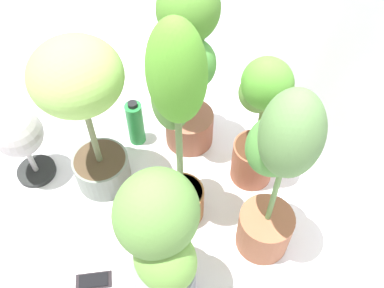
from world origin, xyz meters
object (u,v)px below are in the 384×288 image
Objects in this scene: potted_plant_front_left at (83,102)px; floor_fan at (20,136)px; cell_phone at (94,281)px; potted_plant_back_center at (259,121)px; potted_plant_front_right at (160,239)px; nutrient_bottle at (135,123)px; potted_plant_center at (177,122)px; potted_plant_back_right at (277,172)px; potted_plant_back_left at (188,62)px.

floor_fan is (-0.19, -0.26, -0.24)m from potted_plant_front_left.
potted_plant_back_center is at bearing 121.05° from cell_phone.
potted_plant_front_right reaches higher than cell_phone.
potted_plant_center is at bearing -2.86° from nutrient_bottle.
potted_plant_front_left is at bearing -145.95° from potted_plant_back_right.
floor_fan is at bearing -140.23° from potted_plant_back_right.
potted_plant_back_left is at bearing 141.40° from potted_plant_front_right.
floor_fan is at bearing -106.51° from potted_plant_back_left.
potted_plant_back_center reaches higher than floor_fan.
potted_plant_front_left is at bearing 72.37° from floor_fan.
potted_plant_center is 0.75m from cell_phone.
potted_plant_back_left is 1.28× the size of potted_plant_back_center.
potted_plant_back_right is at bearing 35.11° from potted_plant_center.
potted_plant_front_left is at bearing 175.03° from cell_phone.
floor_fan is at bearing -122.07° from potted_plant_back_center.
potted_plant_center is 0.78m from floor_fan.
potted_plant_center reaches higher than potted_plant_front_right.
potted_plant_front_left is 0.71m from cell_phone.
potted_plant_back_right reaches higher than cell_phone.
cell_phone is (0.10, -0.47, -0.58)m from potted_plant_center.
potted_plant_front_right reaches higher than floor_fan.
cell_phone is 0.40× the size of floor_fan.
potted_plant_front_right is 0.84m from nutrient_bottle.
potted_plant_front_left is at bearing -63.98° from nutrient_bottle.
potted_plant_back_left is 0.79m from floor_fan.
potted_plant_front_right is at bearing -1.78° from potted_plant_front_left.
potted_plant_back_center is 0.69× the size of potted_plant_center.
potted_plant_front_left is at bearing -92.53° from potted_plant_back_left.
potted_plant_back_center is at bearing 88.48° from potted_plant_center.
potted_plant_back_left is 2.23× the size of floor_fan.
potted_plant_center is 6.36× the size of cell_phone.
potted_plant_back_right is at bearing 34.05° from potted_plant_front_left.
potted_plant_back_left is 0.77m from potted_plant_front_right.
potted_plant_back_left reaches higher than potted_plant_front_left.
potted_plant_front_left is 0.62m from potted_plant_front_right.
potted_plant_back_right is (0.62, -0.03, -0.02)m from potted_plant_back_left.
potted_plant_back_left reaches higher than floor_fan.
potted_plant_front_right is at bearing 77.03° from cell_phone.
cell_phone is 0.60× the size of nutrient_bottle.
potted_plant_back_right is (0.64, 0.43, -0.02)m from potted_plant_front_left.
nutrient_bottle is at bearing 100.36° from floor_fan.
potted_plant_back_right reaches higher than potted_plant_front_left.
potted_plant_back_center is 0.63m from nutrient_bottle.
potted_plant_center is (-0.30, -0.21, 0.10)m from potted_plant_back_right.
floor_fan is (-0.81, -0.24, -0.16)m from potted_plant_front_right.
potted_plant_back_left is 1.13× the size of potted_plant_front_left.
potted_plant_center is 0.65m from nutrient_bottle.
potted_plant_front_right reaches higher than potted_plant_back_center.
potted_plant_center is at bearing 61.07° from floor_fan.
cell_phone is (-0.20, -0.68, -0.48)m from potted_plant_back_right.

